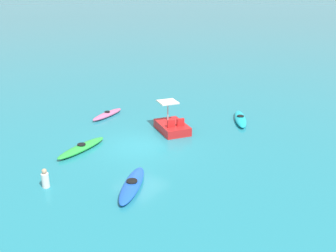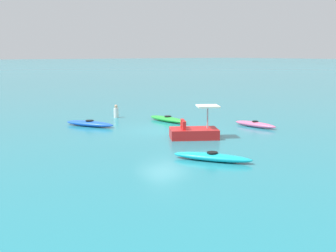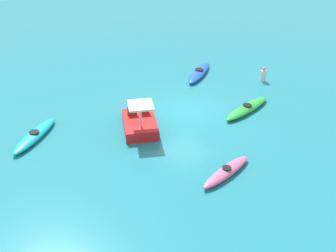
{
  "view_description": "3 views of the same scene",
  "coord_description": "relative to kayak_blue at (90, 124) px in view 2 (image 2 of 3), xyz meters",
  "views": [
    {
      "loc": [
        -14.03,
        -12.17,
        8.05
      ],
      "look_at": [
        2.4,
        -0.15,
        0.46
      ],
      "focal_mm": 39.51,
      "sensor_mm": 36.0,
      "label": 1
    },
    {
      "loc": [
        19.38,
        -14.35,
        4.28
      ],
      "look_at": [
        0.25,
        0.17,
        0.25
      ],
      "focal_mm": 46.41,
      "sensor_mm": 36.0,
      "label": 2
    },
    {
      "loc": [
        13.21,
        13.52,
        10.37
      ],
      "look_at": [
        2.26,
        1.2,
        0.53
      ],
      "focal_mm": 45.43,
      "sensor_mm": 36.0,
      "label": 3
    }
  ],
  "objects": [
    {
      "name": "kayak_pink",
      "position": [
        6.14,
        7.61,
        -0.0
      ],
      "size": [
        2.89,
        0.83,
        0.37
      ],
      "color": "pink",
      "rests_on": "ground_plane"
    },
    {
      "name": "kayak_cyan",
      "position": [
        10.6,
        0.04,
        -0.0
      ],
      "size": [
        3.15,
        2.28,
        0.37
      ],
      "color": "#19B7C6",
      "rests_on": "ground_plane"
    },
    {
      "name": "ground_plane",
      "position": [
        3.68,
        2.69,
        -0.16
      ],
      "size": [
        600.0,
        600.0,
        0.0
      ],
      "primitive_type": "plane",
      "color": "teal"
    },
    {
      "name": "kayak_green",
      "position": [
        1.39,
        4.77,
        -0.0
      ],
      "size": [
        3.39,
        0.95,
        0.37
      ],
      "color": "green",
      "rests_on": "ground_plane"
    },
    {
      "name": "person_near_shore",
      "position": [
        -2.13,
        3.06,
        0.22
      ],
      "size": [
        0.43,
        0.43,
        0.88
      ],
      "color": "silver",
      "rests_on": "ground_plane"
    },
    {
      "name": "pedal_boat_red",
      "position": [
        6.53,
        2.57,
        0.17
      ],
      "size": [
        2.54,
        2.83,
        1.68
      ],
      "color": "red",
      "rests_on": "ground_plane"
    },
    {
      "name": "kayak_blue",
      "position": [
        0.0,
        0.0,
        0.0
      ],
      "size": [
        3.26,
        2.17,
        0.37
      ],
      "color": "blue",
      "rests_on": "ground_plane"
    }
  ]
}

